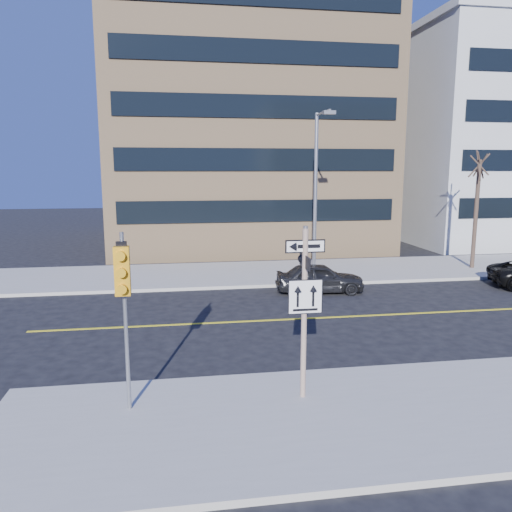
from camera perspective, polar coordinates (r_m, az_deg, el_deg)
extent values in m
plane|color=black|center=(14.62, 2.89, -12.04)|extent=(120.00, 120.00, 0.00)
cylinder|color=beige|center=(11.61, 5.52, -6.71)|extent=(0.13, 0.13, 4.00)
cylinder|color=gray|center=(11.20, 5.69, 3.29)|extent=(0.10, 0.10, 0.06)
cube|color=black|center=(11.26, 5.65, 1.12)|extent=(0.92, 0.03, 0.30)
cube|color=black|center=(11.32, 5.62, -0.63)|extent=(0.03, 0.92, 0.30)
cube|color=white|center=(11.41, 5.66, -4.66)|extent=(0.80, 0.03, 0.80)
cylinder|color=gray|center=(11.33, -14.66, -7.43)|extent=(0.09, 0.09, 4.00)
cube|color=orange|center=(10.84, -15.04, -1.67)|extent=(0.32, 0.22, 1.05)
sphere|color=#8C0705|center=(10.66, -15.19, 0.05)|extent=(0.17, 0.17, 0.17)
sphere|color=black|center=(10.72, -15.11, -1.80)|extent=(0.17, 0.17, 0.17)
sphere|color=black|center=(10.80, -15.03, -3.62)|extent=(0.17, 0.17, 0.17)
imported|color=black|center=(22.45, 7.29, -2.50)|extent=(1.84, 4.00, 1.33)
cylinder|color=gray|center=(25.24, 6.79, 6.87)|extent=(0.18, 0.18, 8.00)
cylinder|color=gray|center=(24.38, 7.65, 15.93)|extent=(0.10, 2.20, 0.10)
cube|color=gray|center=(23.42, 8.36, 15.92)|extent=(0.55, 0.30, 0.16)
cylinder|color=#33271E|center=(29.31, 23.83, 4.36)|extent=(0.22, 0.22, 5.80)
cube|color=tan|center=(38.73, -1.82, 15.16)|extent=(18.00, 18.00, 18.00)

